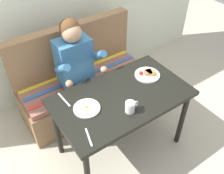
# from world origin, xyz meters

# --- Properties ---
(ground_plane) EXTENTS (8.00, 8.00, 0.00)m
(ground_plane) POSITION_xyz_m (0.00, 0.00, 0.00)
(ground_plane) COLOR #B5AF97
(table) EXTENTS (1.20, 0.70, 0.73)m
(table) POSITION_xyz_m (0.00, 0.00, 0.65)
(table) COLOR black
(table) RESTS_ON ground
(couch) EXTENTS (1.44, 0.56, 1.00)m
(couch) POSITION_xyz_m (0.00, 0.76, 0.33)
(couch) COLOR olive
(couch) RESTS_ON ground
(person) EXTENTS (0.45, 0.61, 1.21)m
(person) POSITION_xyz_m (-0.11, 0.59, 0.74)
(person) COLOR teal
(person) RESTS_ON ground
(plate_breakfast) EXTENTS (0.24, 0.24, 0.05)m
(plate_breakfast) POSITION_xyz_m (0.37, 0.09, 0.74)
(plate_breakfast) COLOR white
(plate_breakfast) RESTS_ON table
(plate_eggs) EXTENTS (0.22, 0.22, 0.04)m
(plate_eggs) POSITION_xyz_m (-0.33, 0.03, 0.74)
(plate_eggs) COLOR white
(plate_eggs) RESTS_ON table
(coffee_mug) EXTENTS (0.12, 0.08, 0.10)m
(coffee_mug) POSITION_xyz_m (-0.05, -0.19, 0.78)
(coffee_mug) COLOR white
(coffee_mug) RESTS_ON table
(fork) EXTENTS (0.06, 0.17, 0.00)m
(fork) POSITION_xyz_m (-0.47, -0.23, 0.73)
(fork) COLOR silver
(fork) RESTS_ON table
(knife) EXTENTS (0.03, 0.20, 0.00)m
(knife) POSITION_xyz_m (-0.44, 0.24, 0.73)
(knife) COLOR silver
(knife) RESTS_ON table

